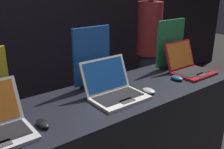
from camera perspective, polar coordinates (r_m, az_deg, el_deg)
The scene contains 10 objects.
wall_back at distance 3.16m, azimuth -19.39°, elevation 14.33°, with size 8.00×0.05×2.80m.
display_counter at distance 2.04m, azimuth 0.21°, elevation -15.87°, with size 2.05×0.63×0.89m.
mouse_front at distance 1.49m, azimuth -14.81°, elevation -10.25°, with size 0.06×0.11×0.03m.
laptop_middle at distance 1.76m, azimuth 0.46°, elevation -3.19°, with size 0.36×0.33×0.24m.
mouse_middle at distance 1.87m, azimuth 8.00°, elevation -3.50°, with size 0.07×0.11×0.03m.
promo_stand_middle at distance 1.91m, azimuth -4.42°, elevation 3.48°, with size 0.31×0.07×0.44m.
laptop_back at distance 2.33m, azimuth 16.26°, elevation 1.78°, with size 0.33×0.33×0.25m.
mouse_back at distance 2.14m, azimuth 13.95°, elevation -0.75°, with size 0.07×0.11×0.03m.
promo_stand_back at distance 2.41m, azimuth 12.57°, elevation 6.31°, with size 0.33×0.07×0.43m.
person_bystander at distance 3.32m, azimuth 7.93°, elevation 5.52°, with size 0.30×0.30×1.60m.
Camera 1 is at (-1.03, -1.00, 1.63)m, focal length 42.00 mm.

